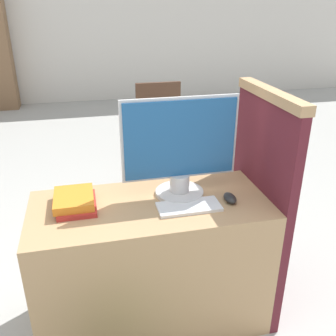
% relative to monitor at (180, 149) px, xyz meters
% --- Properties ---
extents(wall_back, '(12.00, 0.06, 2.80)m').
position_rel_monitor_xyz_m(wall_back, '(-0.17, 5.27, 0.39)').
color(wall_back, silver).
rests_on(wall_back, ground_plane).
extents(desk, '(1.22, 0.56, 0.75)m').
position_rel_monitor_xyz_m(desk, '(-0.17, -0.07, -0.63)').
color(desk, tan).
rests_on(desk, ground_plane).
extents(carrel_divider, '(0.07, 0.66, 1.30)m').
position_rel_monitor_xyz_m(carrel_divider, '(0.46, -0.02, -0.35)').
color(carrel_divider, '#5B1E28').
rests_on(carrel_divider, ground_plane).
extents(monitor, '(0.60, 0.26, 0.52)m').
position_rel_monitor_xyz_m(monitor, '(0.00, 0.00, 0.00)').
color(monitor, silver).
rests_on(monitor, desk).
extents(keyboard, '(0.31, 0.14, 0.02)m').
position_rel_monitor_xyz_m(keyboard, '(0.01, -0.16, -0.25)').
color(keyboard, white).
rests_on(keyboard, desk).
extents(mouse, '(0.06, 0.11, 0.04)m').
position_rel_monitor_xyz_m(mouse, '(0.23, -0.14, -0.24)').
color(mouse, '#262626').
rests_on(mouse, desk).
extents(book_stack, '(0.20, 0.26, 0.07)m').
position_rel_monitor_xyz_m(book_stack, '(-0.54, -0.01, -0.22)').
color(book_stack, '#B72D28').
rests_on(book_stack, desk).
extents(far_chair, '(0.44, 0.44, 0.98)m').
position_rel_monitor_xyz_m(far_chair, '(0.26, 1.71, -0.47)').
color(far_chair, '#4C3323').
rests_on(far_chair, ground_plane).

